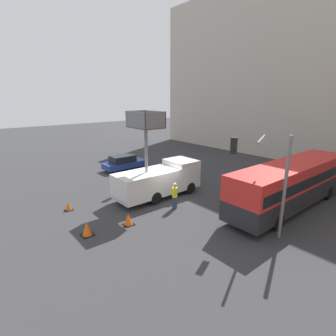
% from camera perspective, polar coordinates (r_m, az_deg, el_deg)
% --- Properties ---
extents(ground_plane, '(120.00, 120.00, 0.00)m').
position_cam_1_polar(ground_plane, '(19.68, -0.44, -7.13)').
color(ground_plane, '#333335').
extents(building_backdrop_far, '(44.00, 10.00, 21.12)m').
position_cam_1_polar(building_backdrop_far, '(38.04, 30.20, 17.96)').
color(building_backdrop_far, '#BCB2A3').
rests_on(building_backdrop_far, ground_plane).
extents(utility_truck, '(2.47, 6.85, 6.54)m').
position_cam_1_polar(utility_truck, '(20.06, -1.96, -2.15)').
color(utility_truck, silver).
rests_on(utility_truck, ground_plane).
extents(city_bus, '(2.61, 11.93, 3.20)m').
position_cam_1_polar(city_bus, '(19.84, 25.29, -2.72)').
color(city_bus, '#232328').
rests_on(city_bus, ground_plane).
extents(traffic_light_pole, '(2.84, 2.59, 5.66)m').
position_cam_1_polar(traffic_light_pole, '(14.85, 20.47, -0.11)').
color(traffic_light_pole, slate).
rests_on(traffic_light_pole, ground_plane).
extents(road_worker_near_truck, '(0.38, 0.38, 1.78)m').
position_cam_1_polar(road_worker_near_truck, '(20.74, -11.39, -3.63)').
color(road_worker_near_truck, navy).
rests_on(road_worker_near_truck, ground_plane).
extents(road_worker_directing, '(0.38, 0.38, 1.86)m').
position_cam_1_polar(road_worker_directing, '(18.07, 1.47, -6.05)').
color(road_worker_directing, navy).
rests_on(road_worker_directing, ground_plane).
extents(traffic_cone_near_truck, '(0.69, 0.69, 0.79)m').
position_cam_1_polar(traffic_cone_near_truck, '(15.66, -17.23, -12.57)').
color(traffic_cone_near_truck, black).
rests_on(traffic_cone_near_truck, ground_plane).
extents(traffic_cone_mid_road, '(0.54, 0.54, 0.62)m').
position_cam_1_polar(traffic_cone_mid_road, '(19.28, -20.85, -7.77)').
color(traffic_cone_mid_road, black).
rests_on(traffic_cone_mid_road, ground_plane).
extents(traffic_cone_far_side, '(0.64, 0.64, 0.73)m').
position_cam_1_polar(traffic_cone_far_side, '(16.28, -8.63, -11.02)').
color(traffic_cone_far_side, black).
rests_on(traffic_cone_far_side, ground_plane).
extents(parked_car_curbside, '(1.82, 4.51, 1.55)m').
position_cam_1_polar(parked_car_curbside, '(28.05, -9.57, 1.21)').
color(parked_car_curbside, navy).
rests_on(parked_car_curbside, ground_plane).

